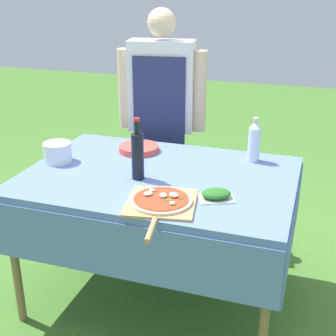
% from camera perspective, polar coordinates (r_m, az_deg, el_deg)
% --- Properties ---
extents(ground_plane, '(12.00, 12.00, 0.00)m').
position_cam_1_polar(ground_plane, '(2.78, -1.00, -15.23)').
color(ground_plane, '#477A2D').
extents(prep_table, '(1.39, 0.98, 0.75)m').
position_cam_1_polar(prep_table, '(2.43, -1.11, -2.41)').
color(prep_table, '#607AB7').
rests_on(prep_table, ground).
extents(person_cook, '(0.57, 0.24, 1.52)m').
position_cam_1_polar(person_cook, '(3.06, -0.75, 7.25)').
color(person_cook, '#70604C').
rests_on(person_cook, ground).
extents(pizza_on_peel, '(0.35, 0.51, 0.05)m').
position_cam_1_polar(pizza_on_peel, '(2.07, -0.87, -4.16)').
color(pizza_on_peel, tan).
rests_on(pizza_on_peel, prep_table).
extents(oil_bottle, '(0.06, 0.06, 0.31)m').
position_cam_1_polar(oil_bottle, '(2.30, -3.72, 1.59)').
color(oil_bottle, black).
rests_on(oil_bottle, prep_table).
extents(water_bottle, '(0.07, 0.07, 0.25)m').
position_cam_1_polar(water_bottle, '(2.57, 10.48, 3.26)').
color(water_bottle, silver).
rests_on(water_bottle, prep_table).
extents(herb_container, '(0.19, 0.17, 0.05)m').
position_cam_1_polar(herb_container, '(2.13, 5.90, -3.21)').
color(herb_container, silver).
rests_on(herb_container, prep_table).
extents(mixing_tub, '(0.15, 0.15, 0.11)m').
position_cam_1_polar(mixing_tub, '(2.61, -13.31, 1.87)').
color(mixing_tub, silver).
rests_on(mixing_tub, prep_table).
extents(plate_stack, '(0.23, 0.23, 0.03)m').
position_cam_1_polar(plate_stack, '(2.71, -3.56, 2.40)').
color(plate_stack, '#DB4C42').
rests_on(plate_stack, prep_table).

